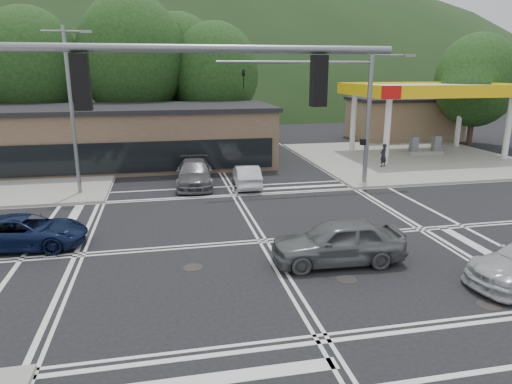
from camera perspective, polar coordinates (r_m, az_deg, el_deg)
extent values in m
plane|color=black|center=(18.82, 0.87, -6.17)|extent=(120.00, 120.00, 0.00)
cube|color=gray|center=(37.83, 18.46, 4.05)|extent=(16.00, 16.00, 0.15)
cylinder|color=silver|center=(34.29, 16.06, 7.28)|extent=(0.44, 0.44, 5.00)
cylinder|color=silver|center=(39.67, 12.07, 8.52)|extent=(0.44, 0.44, 5.00)
cylinder|color=silver|center=(39.90, 29.01, 7.01)|extent=(0.44, 0.44, 5.00)
cylinder|color=silver|center=(44.61, 24.06, 8.26)|extent=(0.44, 0.44, 5.00)
cube|color=silver|center=(39.15, 20.96, 11.91)|extent=(12.00, 8.00, 0.60)
cube|color=yellow|center=(35.83, 24.40, 11.36)|extent=(12.20, 0.25, 0.90)
cube|color=yellow|center=(42.58, 18.06, 12.34)|extent=(12.20, 0.25, 0.90)
cube|color=yellow|center=(36.31, 12.75, 12.34)|extent=(0.25, 8.20, 0.90)
cube|color=yellow|center=(42.64, 27.93, 11.35)|extent=(0.25, 8.20, 0.90)
cube|color=red|center=(32.80, 16.57, 11.84)|extent=(1.40, 0.12, 0.90)
cube|color=gray|center=(39.67, 20.28, 4.63)|extent=(3.00, 1.00, 0.30)
cube|color=slate|center=(39.04, 19.12, 5.63)|extent=(0.60, 0.50, 1.30)
cube|color=slate|center=(40.09, 21.59, 5.63)|extent=(0.60, 0.50, 1.30)
cube|color=#846B4F|center=(48.63, 17.95, 8.58)|extent=(10.00, 6.00, 3.80)
cube|color=brown|center=(34.71, -18.57, 6.34)|extent=(24.00, 8.00, 4.00)
ellipsoid|color=#1D3517|center=(107.40, -9.78, 11.26)|extent=(252.00, 126.00, 140.00)
cylinder|color=#382619|center=(42.59, -25.66, 7.70)|extent=(0.50, 0.50, 4.84)
ellipsoid|color=black|center=(42.36, -26.40, 14.04)|extent=(8.00, 8.00, 9.20)
cylinder|color=#382619|center=(41.39, -14.79, 8.82)|extent=(0.50, 0.50, 5.28)
ellipsoid|color=black|center=(41.19, -15.28, 15.96)|extent=(9.00, 9.00, 10.35)
cylinder|color=#382619|center=(41.66, -4.99, 8.68)|extent=(0.50, 0.50, 4.40)
ellipsoid|color=black|center=(41.40, -5.13, 14.60)|extent=(7.60, 7.60, 8.74)
cylinder|color=#382619|center=(45.37, -9.42, 9.34)|extent=(0.50, 0.50, 4.84)
ellipsoid|color=black|center=(45.15, -9.69, 15.32)|extent=(8.40, 8.40, 9.66)
cylinder|color=#382619|center=(46.64, 25.30, 7.72)|extent=(0.50, 0.50, 3.96)
ellipsoid|color=black|center=(46.39, 25.85, 12.45)|extent=(7.20, 7.20, 8.28)
cylinder|color=slate|center=(26.63, -22.01, 9.02)|extent=(0.20, 0.20, 9.00)
cylinder|color=slate|center=(26.60, -22.94, 18.02)|extent=(2.20, 0.12, 0.12)
cube|color=slate|center=(26.43, -20.48, 18.28)|extent=(0.60, 0.25, 0.15)
cylinder|color=slate|center=(28.17, 13.85, 8.92)|extent=(0.28, 0.28, 8.00)
cylinder|color=slate|center=(26.41, 5.08, 15.86)|extent=(9.00, 0.16, 0.16)
imported|color=black|center=(26.88, 8.20, 13.84)|extent=(0.16, 0.20, 1.00)
imported|color=black|center=(25.72, -1.58, 13.93)|extent=(0.16, 0.20, 1.00)
cylinder|color=slate|center=(28.57, 16.58, 16.06)|extent=(2.40, 0.12, 0.12)
cube|color=slate|center=(29.09, 18.57, 15.89)|extent=(0.70, 0.30, 0.15)
cube|color=black|center=(28.24, 13.21, 6.10)|extent=(0.25, 0.30, 0.35)
cylinder|color=slate|center=(8.92, -11.40, 17.20)|extent=(9.00, 0.16, 0.16)
cube|color=black|center=(9.03, -20.99, 12.67)|extent=(0.30, 0.25, 1.00)
cube|color=black|center=(9.45, 7.84, 13.57)|extent=(0.30, 0.25, 1.00)
imported|color=#0D1739|center=(20.16, -26.91, -4.45)|extent=(4.86, 2.64, 1.29)
imported|color=#5B5E60|center=(16.81, 10.18, -6.09)|extent=(4.89, 2.15, 1.64)
imported|color=silver|center=(27.27, -1.17, 2.02)|extent=(1.64, 4.06, 1.31)
imported|color=#B4B5B0|center=(38.26, 0.03, 5.94)|extent=(2.07, 4.40, 1.46)
imported|color=#545558|center=(27.75, -7.70, 2.34)|extent=(2.48, 5.36, 1.52)
imported|color=black|center=(33.37, 15.63, 4.44)|extent=(0.71, 0.63, 1.64)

